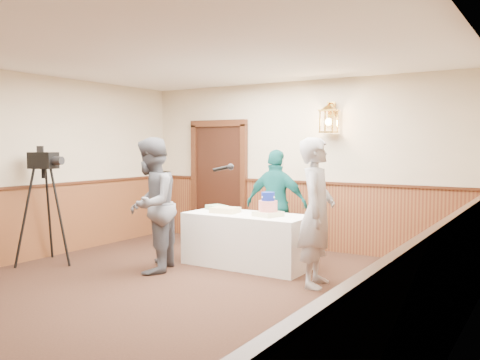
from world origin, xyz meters
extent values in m
plane|color=black|center=(0.00, 0.00, 0.00)|extent=(7.00, 7.00, 0.00)
cube|color=beige|center=(0.00, 3.50, 1.40)|extent=(6.00, 0.02, 2.80)
cube|color=beige|center=(-3.00, 0.00, 1.40)|extent=(0.02, 7.00, 2.80)
cube|color=beige|center=(3.00, 0.00, 1.40)|extent=(0.02, 7.00, 2.80)
cube|color=white|center=(0.00, 0.00, 2.80)|extent=(6.00, 7.00, 0.02)
cube|color=#5A2919|center=(0.00, 3.48, 0.55)|extent=(5.98, 0.04, 1.10)
cube|color=#5A2919|center=(-2.98, 0.00, 0.55)|extent=(0.04, 6.98, 1.10)
cube|color=#5A2919|center=(2.98, 0.00, 0.55)|extent=(0.04, 6.98, 1.10)
cube|color=#422011|center=(0.00, 3.46, 1.12)|extent=(5.98, 0.07, 0.04)
cube|color=black|center=(-1.60, 3.45, 1.05)|extent=(1.00, 0.06, 2.10)
cube|color=white|center=(-0.04, 1.90, 0.38)|extent=(1.80, 0.80, 0.75)
cube|color=beige|center=(0.32, 1.86, 0.78)|extent=(0.40, 0.40, 0.07)
cylinder|color=red|center=(0.32, 1.86, 0.89)|extent=(0.26, 0.26, 0.15)
cylinder|color=navy|center=(0.32, 1.86, 1.03)|extent=(0.18, 0.18, 0.12)
cube|color=#E0C186|center=(-0.39, 1.85, 0.79)|extent=(0.40, 0.32, 0.08)
cube|color=#97D798|center=(-0.70, 2.08, 0.78)|extent=(0.35, 0.32, 0.07)
imported|color=#54565D|center=(-0.97, 0.91, 0.92)|extent=(1.00, 1.10, 1.84)
cylinder|color=black|center=(-0.01, 1.20, 1.43)|extent=(0.23, 0.10, 0.09)
sphere|color=black|center=(0.12, 1.23, 1.46)|extent=(0.08, 0.08, 0.08)
imported|color=#9E9EA3|center=(1.22, 1.46, 0.91)|extent=(0.57, 0.75, 1.83)
imported|color=#115857|center=(0.09, 2.54, 0.83)|extent=(1.01, 0.50, 1.67)
cube|color=black|center=(-2.60, 0.43, 1.51)|extent=(0.43, 0.29, 0.24)
cylinder|color=black|center=(-2.35, 0.47, 1.51)|extent=(0.18, 0.15, 0.12)
camera|label=1|loc=(3.71, -4.26, 1.74)|focal=38.00mm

